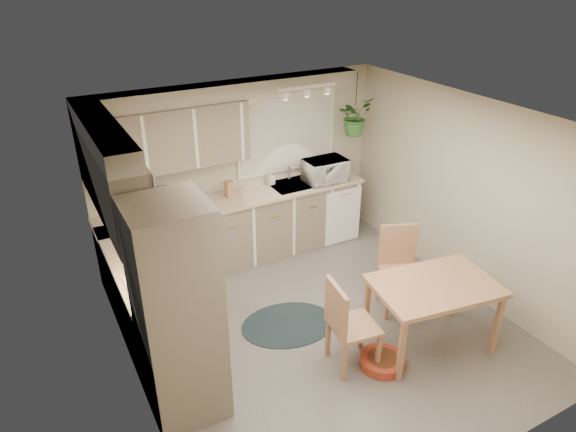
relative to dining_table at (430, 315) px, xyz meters
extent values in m
plane|color=slate|center=(-0.87, 0.79, -0.39)|extent=(4.20, 4.20, 0.00)
plane|color=white|center=(-0.87, 0.79, 2.01)|extent=(4.20, 4.20, 0.00)
cube|color=#B6AD96|center=(-0.87, 2.89, 0.81)|extent=(4.00, 0.04, 2.40)
cube|color=#B6AD96|center=(-0.87, -1.31, 0.81)|extent=(4.00, 0.04, 2.40)
cube|color=#B6AD96|center=(-2.87, 0.79, 0.81)|extent=(0.04, 4.20, 2.40)
cube|color=#B6AD96|center=(1.13, 0.79, 0.81)|extent=(0.04, 4.20, 2.40)
cube|color=gray|center=(-2.57, 1.67, 0.06)|extent=(0.60, 1.85, 0.90)
cube|color=gray|center=(-1.07, 2.59, 0.06)|extent=(3.60, 0.60, 0.90)
cube|color=#C7A991|center=(-2.56, 1.67, 0.53)|extent=(0.64, 1.89, 0.04)
cube|color=#C7A991|center=(-1.07, 2.58, 0.53)|extent=(3.64, 0.64, 0.04)
cube|color=gray|center=(-2.54, 0.42, 0.66)|extent=(0.65, 0.65, 2.10)
cube|color=white|center=(-2.22, 0.42, 0.66)|extent=(0.02, 0.56, 0.58)
cube|color=gray|center=(-2.69, 1.79, 1.43)|extent=(0.35, 2.00, 0.75)
cube|color=gray|center=(-1.87, 2.72, 1.43)|extent=(2.00, 0.35, 0.75)
cube|color=#B6AD96|center=(-2.72, 1.79, 1.91)|extent=(0.30, 2.00, 0.20)
cube|color=#B6AD96|center=(-1.07, 2.74, 1.91)|extent=(3.60, 0.30, 0.20)
cube|color=white|center=(-2.55, 1.09, 0.55)|extent=(0.52, 0.58, 0.02)
cube|color=white|center=(-2.57, 1.09, 1.01)|extent=(0.40, 0.60, 0.14)
cube|color=white|center=(-0.17, 2.86, 1.21)|extent=(1.40, 0.02, 1.00)
cube|color=silver|center=(-0.17, 2.87, 1.21)|extent=(1.50, 0.02, 1.10)
cube|color=#B3B6BC|center=(-0.17, 2.59, 0.51)|extent=(0.70, 0.48, 0.10)
cube|color=white|center=(0.43, 2.28, 0.03)|extent=(0.58, 0.02, 0.83)
cube|color=white|center=(-0.17, 2.34, 1.94)|extent=(0.80, 0.04, 0.04)
cylinder|color=#DFC24E|center=(-0.72, 2.86, 1.79)|extent=(0.30, 0.03, 0.30)
cube|color=#AD7E56|center=(0.00, 0.00, 0.00)|extent=(1.36, 1.01, 0.79)
cube|color=#AD7E56|center=(-0.87, 0.16, 0.10)|extent=(0.53, 0.53, 0.99)
cube|color=#AD7E56|center=(0.14, 0.66, 0.11)|extent=(0.62, 0.62, 1.01)
ellipsoid|color=black|center=(-1.16, 1.00, -0.39)|extent=(1.22, 1.01, 0.01)
cylinder|color=#B53924|center=(-0.62, -0.03, -0.34)|extent=(0.47, 0.47, 0.11)
imported|color=white|center=(0.24, 2.49, 0.74)|extent=(0.58, 0.32, 0.39)
imported|color=white|center=(-0.48, 2.74, 0.59)|extent=(0.11, 0.20, 0.09)
imported|color=#306729|center=(0.69, 2.49, 1.36)|extent=(0.58, 0.62, 0.40)
cube|color=black|center=(-2.03, 2.59, 0.71)|extent=(0.19, 0.23, 0.32)
cube|color=#B3B6BC|center=(-1.63, 2.61, 0.63)|extent=(0.28, 0.17, 0.17)
cube|color=#AD7E56|center=(-1.14, 2.64, 0.66)|extent=(0.11, 0.11, 0.22)
camera|label=1|loc=(-3.39, -3.09, 3.37)|focal=32.00mm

